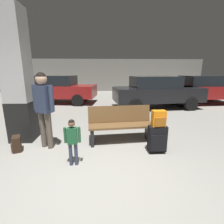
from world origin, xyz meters
The scene contains 12 objects.
ground_plane centered at (0.00, 4.00, -0.05)m, with size 18.00×18.00×0.10m, color gray.
garage_back_wall centered at (0.00, 12.86, 1.40)m, with size 18.00×0.12×2.80m, color slate.
structural_pillar centered at (-2.01, 1.89, 1.58)m, with size 0.57×0.57×3.18m.
bench centered at (0.48, 1.64, 0.44)m, with size 1.64×0.68×0.89m.
suitcase centered at (1.21, 0.99, 0.32)m, with size 0.38×0.23×0.60m.
backpack_bright centered at (1.21, 0.99, 0.77)m, with size 0.29×0.21×0.34m.
child centered at (-0.52, 0.58, 0.55)m, with size 0.30×0.18×0.90m.
adult centered at (-1.26, 1.38, 1.06)m, with size 0.53×0.34×1.72m.
backpack_dark_floor centered at (-1.88, 1.22, 0.17)m, with size 0.28×0.32×0.34m.
parked_car_far centered at (-2.50, 7.11, 0.81)m, with size 4.28×2.19×1.51m.
parked_car_near centered at (2.59, 5.54, 0.81)m, with size 4.25×2.11×1.51m.
parked_car_side centered at (5.31, 6.48, 0.81)m, with size 4.20×2.01×1.51m.
Camera 1 is at (0.07, -2.27, 1.73)m, focal length 26.48 mm.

